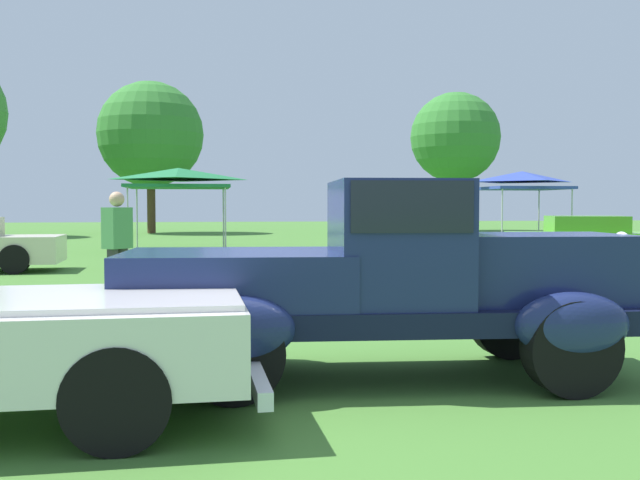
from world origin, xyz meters
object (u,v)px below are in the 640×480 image
at_px(spectator_near_truck, 117,245).
at_px(show_car_lime, 591,241).
at_px(canopy_tent_left_field, 179,177).
at_px(feature_pickup_truck, 386,278).
at_px(canopy_tent_center_field, 522,179).

bearing_deg(spectator_near_truck, show_car_lime, 29.51).
xyz_separation_m(show_car_lime, canopy_tent_left_field, (-10.52, 7.16, 1.82)).
distance_m(feature_pickup_truck, show_car_lime, 13.68).
bearing_deg(canopy_tent_left_field, spectator_near_truck, -91.61).
height_order(canopy_tent_left_field, canopy_tent_center_field, same).
relative_size(show_car_lime, canopy_tent_center_field, 1.57).
bearing_deg(spectator_near_truck, feature_pickup_truck, -59.94).
height_order(spectator_near_truck, canopy_tent_center_field, canopy_tent_center_field).
relative_size(canopy_tent_left_field, canopy_tent_center_field, 1.16).
relative_size(spectator_near_truck, canopy_tent_left_field, 0.51).
bearing_deg(spectator_near_truck, canopy_tent_left_field, 88.39).
xyz_separation_m(spectator_near_truck, canopy_tent_left_field, (0.37, 13.32, 1.51)).
distance_m(spectator_near_truck, canopy_tent_left_field, 13.41).
xyz_separation_m(feature_pickup_truck, canopy_tent_left_field, (-2.45, 18.20, 1.56)).
height_order(show_car_lime, canopy_tent_center_field, canopy_tent_center_field).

